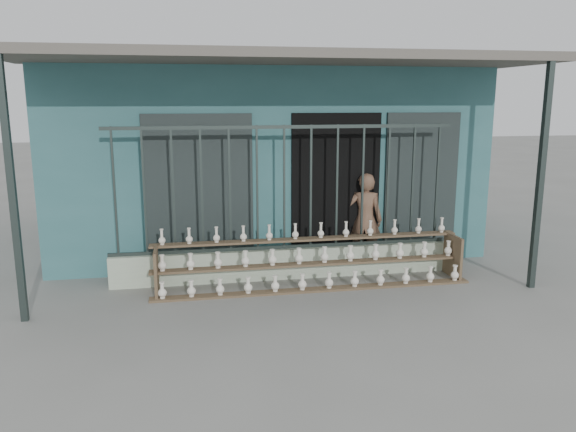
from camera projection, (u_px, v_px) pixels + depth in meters
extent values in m
plane|color=slate|center=(302.00, 309.00, 7.09)|extent=(60.00, 60.00, 0.00)
cube|color=#316367|center=(257.00, 152.00, 10.90)|extent=(7.00, 5.00, 3.20)
cube|color=black|center=(335.00, 191.00, 8.75)|extent=(1.40, 0.12, 2.40)
cube|color=black|center=(199.00, 195.00, 8.34)|extent=(1.60, 0.08, 2.40)
cube|color=black|center=(420.00, 189.00, 8.97)|extent=(1.20, 0.08, 2.40)
cube|color=#59544C|center=(285.00, 58.00, 7.60)|extent=(7.40, 2.00, 0.12)
cube|color=#283330|center=(12.00, 193.00, 6.41)|extent=(0.08, 0.08, 3.10)
cube|color=#283330|center=(540.00, 178.00, 7.61)|extent=(0.08, 0.08, 3.10)
cube|color=#B5C6AA|center=(284.00, 263.00, 8.29)|extent=(5.00, 0.20, 0.45)
cube|color=#283330|center=(115.00, 193.00, 7.64)|extent=(0.03, 0.03, 1.80)
cube|color=#283330|center=(144.00, 192.00, 7.71)|extent=(0.03, 0.03, 1.80)
cube|color=#283330|center=(173.00, 191.00, 7.78)|extent=(0.03, 0.03, 1.80)
cube|color=#283330|center=(202.00, 190.00, 7.85)|extent=(0.03, 0.03, 1.80)
cube|color=#283330|center=(230.00, 190.00, 7.92)|extent=(0.03, 0.03, 1.80)
cube|color=#283330|center=(257.00, 189.00, 7.99)|extent=(0.03, 0.03, 1.80)
cube|color=#283330|center=(284.00, 188.00, 8.06)|extent=(0.03, 0.03, 1.80)
cube|color=#283330|center=(311.00, 187.00, 8.13)|extent=(0.03, 0.03, 1.80)
cube|color=#283330|center=(337.00, 186.00, 8.20)|extent=(0.03, 0.03, 1.80)
cube|color=#283330|center=(363.00, 186.00, 8.27)|extent=(0.03, 0.03, 1.80)
cube|color=#283330|center=(388.00, 185.00, 8.34)|extent=(0.03, 0.03, 1.80)
cube|color=#283330|center=(413.00, 184.00, 8.41)|extent=(0.03, 0.03, 1.80)
cube|color=#283330|center=(437.00, 184.00, 8.48)|extent=(0.03, 0.03, 1.80)
cube|color=#283330|center=(284.00, 127.00, 7.88)|extent=(5.00, 0.04, 0.05)
cube|color=#283330|center=(284.00, 247.00, 8.24)|extent=(5.00, 0.04, 0.05)
cube|color=brown|center=(316.00, 290.00, 7.77)|extent=(4.50, 0.18, 0.03)
cube|color=brown|center=(312.00, 264.00, 7.95)|extent=(4.50, 0.18, 0.03)
cube|color=brown|center=(308.00, 239.00, 8.13)|extent=(4.50, 0.18, 0.03)
cube|color=brown|center=(156.00, 272.00, 7.56)|extent=(0.04, 0.55, 0.64)
cube|color=brown|center=(453.00, 256.00, 8.33)|extent=(0.04, 0.55, 0.64)
imported|color=brown|center=(365.00, 220.00, 8.81)|extent=(0.64, 0.55, 1.48)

